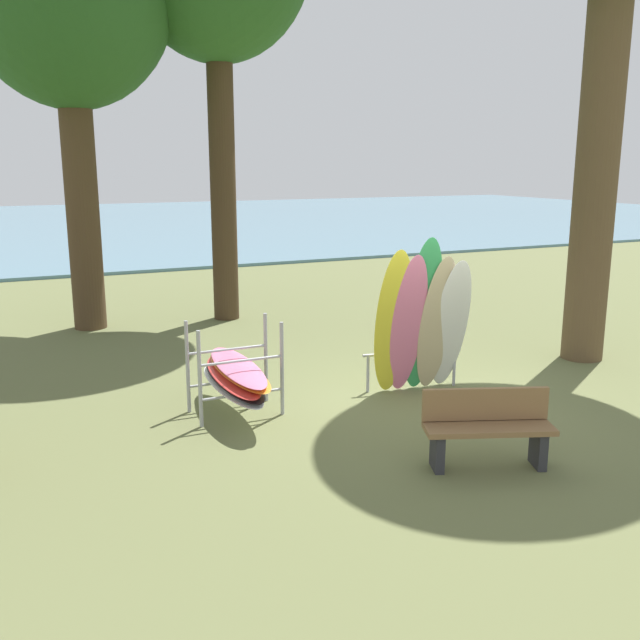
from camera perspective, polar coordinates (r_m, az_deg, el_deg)
The scene contains 5 objects.
ground_plane at distance 10.01m, azimuth 8.04°, elevation -6.55°, with size 80.00×80.00×0.00m, color #60663D.
lake_water at distance 39.75m, azimuth -17.43°, elevation 7.42°, with size 80.00×36.00×0.10m, color slate.
leaning_board_pile at distance 10.08m, azimuth 8.21°, elevation -0.25°, with size 1.52×0.84×2.29m.
board_storage_rack at distance 9.39m, azimuth -6.89°, elevation -4.45°, with size 1.15×2.13×1.25m.
park_bench at distance 7.98m, azimuth 13.37°, elevation -8.36°, with size 1.45×0.89×0.85m.
Camera 1 is at (-5.20, -7.90, 3.27)m, focal length 39.66 mm.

